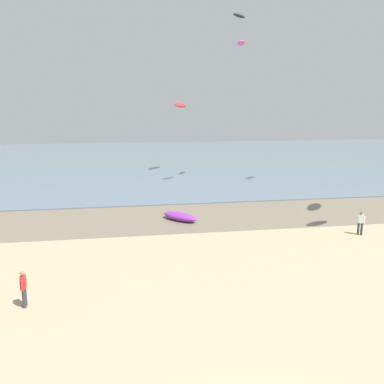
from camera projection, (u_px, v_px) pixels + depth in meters
name	position (u px, v px, depth m)	size (l,w,h in m)	color
wet_sand_strip	(171.00, 218.00, 32.97)	(120.00, 8.83, 0.01)	#7A6D59
sea	(146.00, 159.00, 71.02)	(160.00, 70.00, 0.10)	slate
person_mid_beach	(24.00, 288.00, 18.03)	(0.23, 0.57, 1.71)	#383842
person_right_flank	(360.00, 222.00, 28.38)	(0.51, 0.37, 1.71)	#383842
grounded_kite	(180.00, 216.00, 32.18)	(3.27, 1.18, 0.65)	purple
kite_aloft_0	(239.00, 16.00, 41.21)	(2.08, 0.67, 0.33)	black
kite_aloft_1	(180.00, 105.00, 54.79)	(3.42, 1.10, 0.55)	red
kite_aloft_6	(241.00, 43.00, 46.44)	(2.54, 0.81, 0.41)	#E54C99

